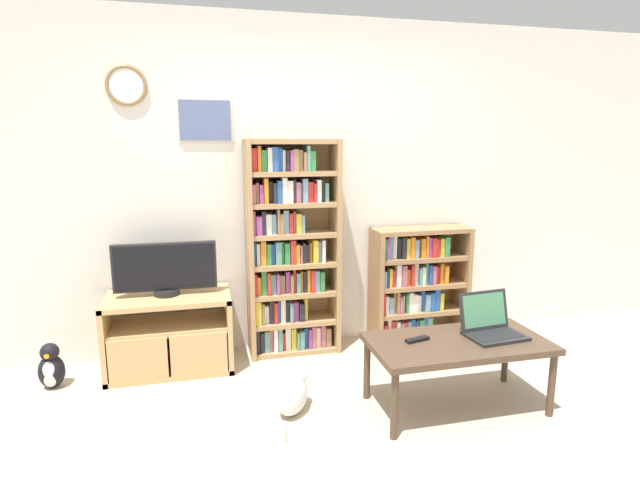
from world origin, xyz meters
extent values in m
plane|color=#BCAD93|center=(0.00, 0.00, 0.00)|extent=(18.00, 18.00, 0.00)
cube|color=silver|center=(0.00, 1.78, 1.30)|extent=(7.11, 0.06, 2.60)
torus|color=olive|center=(-1.23, 1.74, 2.04)|extent=(0.28, 0.03, 0.28)
cylinder|color=white|center=(-1.23, 1.74, 2.04)|extent=(0.23, 0.02, 0.23)
cube|color=silver|center=(-0.70, 1.75, 1.81)|extent=(0.41, 0.01, 0.32)
cube|color=slate|center=(-0.70, 1.74, 1.81)|extent=(0.37, 0.02, 0.29)
cube|color=tan|center=(-1.44, 1.49, 0.28)|extent=(0.04, 0.49, 0.56)
cube|color=tan|center=(-0.59, 1.49, 0.28)|extent=(0.04, 0.49, 0.56)
cube|color=tan|center=(-1.02, 1.49, 0.54)|extent=(0.89, 0.49, 0.04)
cube|color=tan|center=(-1.02, 1.49, 0.02)|extent=(0.89, 0.49, 0.04)
cube|color=tan|center=(-1.02, 1.49, 0.34)|extent=(0.81, 0.45, 0.04)
cube|color=tan|center=(-1.22, 1.26, 0.19)|extent=(0.39, 0.02, 0.30)
cube|color=tan|center=(-0.81, 1.26, 0.19)|extent=(0.39, 0.02, 0.30)
cylinder|color=black|center=(-1.02, 1.50, 0.58)|extent=(0.18, 0.18, 0.04)
cube|color=black|center=(-1.02, 1.50, 0.77)|extent=(0.72, 0.05, 0.35)
cube|color=black|center=(-1.02, 1.47, 0.77)|extent=(0.69, 0.01, 0.31)
cube|color=tan|center=(-0.41, 1.59, 0.84)|extent=(0.04, 0.29, 1.67)
cube|color=tan|center=(0.26, 1.59, 0.84)|extent=(0.04, 0.29, 1.67)
cube|color=tan|center=(-0.07, 1.72, 0.84)|extent=(0.71, 0.02, 1.67)
cube|color=tan|center=(-0.07, 1.59, 0.02)|extent=(0.64, 0.26, 0.04)
cube|color=tan|center=(-0.07, 1.59, 0.25)|extent=(0.64, 0.26, 0.04)
cube|color=tan|center=(-0.07, 1.59, 0.49)|extent=(0.64, 0.26, 0.04)
cube|color=tan|center=(-0.07, 1.59, 0.72)|extent=(0.64, 0.26, 0.04)
cube|color=tan|center=(-0.07, 1.59, 0.95)|extent=(0.64, 0.26, 0.04)
cube|color=tan|center=(-0.07, 1.59, 1.19)|extent=(0.64, 0.26, 0.04)
cube|color=tan|center=(-0.07, 1.59, 1.42)|extent=(0.64, 0.26, 0.04)
cube|color=tan|center=(-0.07, 1.59, 1.65)|extent=(0.64, 0.26, 0.04)
cube|color=#232328|center=(-0.37, 1.60, 0.13)|extent=(0.03, 0.20, 0.18)
cube|color=#232328|center=(-0.33, 1.60, 0.12)|extent=(0.03, 0.20, 0.16)
cube|color=#5B9389|center=(-0.30, 1.60, 0.12)|extent=(0.04, 0.20, 0.17)
cube|color=#B75B70|center=(-0.26, 1.60, 0.13)|extent=(0.02, 0.19, 0.18)
cube|color=white|center=(-0.23, 1.59, 0.13)|extent=(0.03, 0.23, 0.19)
cube|color=#5B9389|center=(-0.20, 1.60, 0.13)|extent=(0.03, 0.22, 0.19)
cube|color=red|center=(-0.17, 1.60, 0.11)|extent=(0.02, 0.19, 0.14)
cube|color=white|center=(-0.13, 1.60, 0.13)|extent=(0.04, 0.19, 0.18)
cube|color=gold|center=(-0.09, 1.60, 0.12)|extent=(0.04, 0.20, 0.17)
cube|color=#5B9389|center=(-0.06, 1.59, 0.11)|extent=(0.02, 0.23, 0.15)
cube|color=#5B9389|center=(-0.02, 1.60, 0.11)|extent=(0.04, 0.22, 0.15)
cube|color=#2856A8|center=(0.01, 1.61, 0.12)|extent=(0.03, 0.18, 0.16)
cube|color=#9E4293|center=(0.04, 1.60, 0.12)|extent=(0.02, 0.22, 0.16)
cube|color=#B75B70|center=(0.08, 1.60, 0.13)|extent=(0.04, 0.21, 0.18)
cube|color=white|center=(0.11, 1.60, 0.12)|extent=(0.04, 0.19, 0.16)
cube|color=#B75B70|center=(0.15, 1.60, 0.13)|extent=(0.04, 0.21, 0.18)
cube|color=#93704C|center=(0.19, 1.60, 0.11)|extent=(0.04, 0.21, 0.15)
cube|color=gold|center=(-0.36, 1.59, 0.36)|extent=(0.04, 0.24, 0.19)
cube|color=#93704C|center=(-0.33, 1.59, 0.35)|extent=(0.02, 0.22, 0.17)
cube|color=white|center=(-0.30, 1.60, 0.34)|extent=(0.04, 0.19, 0.14)
cube|color=#232328|center=(-0.26, 1.60, 0.36)|extent=(0.03, 0.20, 0.18)
cube|color=red|center=(-0.23, 1.60, 0.35)|extent=(0.03, 0.22, 0.16)
cube|color=#2856A8|center=(-0.20, 1.60, 0.36)|extent=(0.02, 0.20, 0.18)
cube|color=white|center=(-0.17, 1.60, 0.36)|extent=(0.04, 0.20, 0.18)
cube|color=#232328|center=(-0.13, 1.60, 0.35)|extent=(0.03, 0.20, 0.16)
cube|color=#5B9389|center=(-0.11, 1.59, 0.35)|extent=(0.02, 0.23, 0.15)
cube|color=#9E4293|center=(-0.07, 1.60, 0.35)|extent=(0.04, 0.19, 0.15)
cube|color=#232328|center=(-0.02, 1.60, 0.34)|extent=(0.04, 0.21, 0.14)
cube|color=gold|center=(0.01, 1.60, 0.36)|extent=(0.02, 0.18, 0.17)
cube|color=red|center=(-0.38, 1.59, 0.59)|extent=(0.02, 0.22, 0.16)
cube|color=orange|center=(-0.35, 1.60, 0.57)|extent=(0.03, 0.20, 0.14)
cube|color=#388947|center=(-0.31, 1.60, 0.60)|extent=(0.04, 0.21, 0.19)
cube|color=red|center=(-0.28, 1.59, 0.59)|extent=(0.02, 0.23, 0.17)
cube|color=#5B9389|center=(-0.24, 1.60, 0.58)|extent=(0.04, 0.20, 0.15)
cube|color=#9E4293|center=(-0.21, 1.59, 0.58)|extent=(0.02, 0.23, 0.16)
cube|color=#93704C|center=(-0.17, 1.60, 0.57)|extent=(0.04, 0.18, 0.14)
cube|color=#9E4293|center=(-0.13, 1.60, 0.59)|extent=(0.03, 0.19, 0.17)
cube|color=#93704C|center=(-0.10, 1.59, 0.58)|extent=(0.02, 0.23, 0.15)
cube|color=red|center=(-0.08, 1.60, 0.60)|extent=(0.02, 0.20, 0.19)
cube|color=#5B9389|center=(-0.05, 1.60, 0.58)|extent=(0.03, 0.21, 0.15)
cube|color=orange|center=(-0.02, 1.61, 0.59)|extent=(0.02, 0.18, 0.16)
cube|color=#232328|center=(0.01, 1.60, 0.59)|extent=(0.02, 0.20, 0.17)
cube|color=orange|center=(0.03, 1.60, 0.59)|extent=(0.02, 0.22, 0.18)
cube|color=red|center=(0.06, 1.59, 0.59)|extent=(0.03, 0.23, 0.17)
cube|color=#759EB7|center=(0.10, 1.60, 0.59)|extent=(0.04, 0.21, 0.17)
cube|color=#388947|center=(0.14, 1.60, 0.58)|extent=(0.03, 0.22, 0.16)
cube|color=#2856A8|center=(-0.38, 1.60, 0.83)|extent=(0.02, 0.19, 0.18)
cube|color=white|center=(-0.35, 1.60, 0.82)|extent=(0.03, 0.19, 0.17)
cube|color=orange|center=(-0.31, 1.60, 0.83)|extent=(0.04, 0.22, 0.19)
cube|color=#388947|center=(-0.27, 1.60, 0.82)|extent=(0.03, 0.21, 0.16)
cube|color=#2856A8|center=(-0.24, 1.60, 0.82)|extent=(0.03, 0.19, 0.16)
cube|color=#5B9389|center=(-0.20, 1.59, 0.82)|extent=(0.04, 0.22, 0.17)
cube|color=#388947|center=(-0.17, 1.60, 0.82)|extent=(0.02, 0.19, 0.17)
cube|color=#388947|center=(-0.13, 1.60, 0.82)|extent=(0.04, 0.22, 0.16)
cube|color=red|center=(-0.09, 1.59, 0.83)|extent=(0.04, 0.24, 0.18)
cube|color=gold|center=(-0.05, 1.60, 0.81)|extent=(0.03, 0.21, 0.15)
cube|color=#B75B70|center=(-0.02, 1.60, 0.81)|extent=(0.02, 0.22, 0.14)
cube|color=#232328|center=(0.00, 1.60, 0.82)|extent=(0.02, 0.21, 0.16)
cube|color=#232328|center=(0.03, 1.60, 0.81)|extent=(0.03, 0.20, 0.14)
cube|color=orange|center=(0.05, 1.60, 0.81)|extent=(0.02, 0.18, 0.15)
cube|color=gold|center=(0.09, 1.59, 0.83)|extent=(0.04, 0.23, 0.18)
cube|color=#759EB7|center=(0.12, 1.60, 0.82)|extent=(0.03, 0.19, 0.16)
cube|color=white|center=(0.15, 1.59, 0.82)|extent=(0.02, 0.23, 0.17)
cube|color=#B75B70|center=(-0.38, 1.60, 1.06)|extent=(0.02, 0.22, 0.18)
cube|color=#9E4293|center=(-0.34, 1.59, 1.04)|extent=(0.04, 0.23, 0.14)
cube|color=#232328|center=(-0.31, 1.60, 1.06)|extent=(0.03, 0.22, 0.18)
cube|color=white|center=(-0.27, 1.60, 1.05)|extent=(0.04, 0.21, 0.15)
cube|color=#759EB7|center=(-0.23, 1.60, 1.05)|extent=(0.03, 0.20, 0.15)
cube|color=#93704C|center=(-0.20, 1.59, 1.07)|extent=(0.02, 0.23, 0.19)
cube|color=#93704C|center=(-0.17, 1.59, 1.05)|extent=(0.03, 0.23, 0.15)
cube|color=#759EB7|center=(-0.14, 1.60, 1.06)|extent=(0.04, 0.20, 0.18)
cube|color=red|center=(-0.10, 1.60, 1.05)|extent=(0.03, 0.21, 0.15)
cube|color=#B75B70|center=(-0.07, 1.60, 1.05)|extent=(0.02, 0.18, 0.16)
cube|color=gold|center=(-0.04, 1.60, 1.05)|extent=(0.04, 0.21, 0.15)
cube|color=#759EB7|center=(-0.01, 1.60, 1.04)|extent=(0.02, 0.21, 0.14)
cube|color=#B75B70|center=(-0.37, 1.59, 1.28)|extent=(0.02, 0.23, 0.14)
cube|color=#93704C|center=(-0.35, 1.60, 1.28)|extent=(0.02, 0.19, 0.15)
cube|color=#9E4293|center=(-0.32, 1.60, 1.27)|extent=(0.03, 0.22, 0.14)
cube|color=orange|center=(-0.28, 1.59, 1.30)|extent=(0.03, 0.23, 0.19)
cube|color=#232328|center=(-0.25, 1.60, 1.29)|extent=(0.03, 0.18, 0.16)
cube|color=#232328|center=(-0.22, 1.59, 1.28)|extent=(0.03, 0.23, 0.15)
cube|color=#2856A8|center=(-0.18, 1.59, 1.29)|extent=(0.03, 0.23, 0.17)
cube|color=white|center=(-0.15, 1.59, 1.30)|extent=(0.04, 0.23, 0.19)
cube|color=white|center=(-0.11, 1.60, 1.29)|extent=(0.04, 0.22, 0.16)
cube|color=#232328|center=(-0.07, 1.60, 1.29)|extent=(0.02, 0.22, 0.17)
cube|color=#B75B70|center=(-0.05, 1.59, 1.28)|extent=(0.03, 0.23, 0.15)
cube|color=#759EB7|center=(-0.02, 1.60, 1.28)|extent=(0.02, 0.19, 0.14)
cube|color=#759EB7|center=(0.01, 1.60, 1.29)|extent=(0.04, 0.22, 0.18)
cube|color=red|center=(0.05, 1.60, 1.28)|extent=(0.04, 0.20, 0.15)
cube|color=red|center=(0.09, 1.60, 1.28)|extent=(0.02, 0.22, 0.14)
cube|color=white|center=(0.12, 1.60, 1.29)|extent=(0.03, 0.22, 0.17)
cube|color=#232328|center=(0.15, 1.60, 1.29)|extent=(0.03, 0.19, 0.17)
cube|color=#5B9389|center=(0.18, 1.60, 1.28)|extent=(0.03, 0.20, 0.14)
cube|color=red|center=(-0.36, 1.60, 1.52)|extent=(0.04, 0.19, 0.17)
cube|color=orange|center=(-0.32, 1.60, 1.53)|extent=(0.03, 0.18, 0.18)
cube|color=#388947|center=(-0.29, 1.61, 1.52)|extent=(0.04, 0.18, 0.16)
cube|color=white|center=(-0.25, 1.60, 1.53)|extent=(0.03, 0.21, 0.17)
cube|color=#2856A8|center=(-0.21, 1.60, 1.53)|extent=(0.04, 0.22, 0.18)
cube|color=#2856A8|center=(-0.17, 1.61, 1.52)|extent=(0.03, 0.18, 0.17)
cube|color=white|center=(-0.14, 1.60, 1.52)|extent=(0.02, 0.18, 0.15)
cube|color=#232328|center=(-0.12, 1.60, 1.51)|extent=(0.02, 0.21, 0.15)
cube|color=#9E4293|center=(-0.09, 1.59, 1.52)|extent=(0.02, 0.23, 0.15)
cube|color=#93704C|center=(-0.06, 1.59, 1.52)|extent=(0.04, 0.23, 0.16)
cube|color=#93704C|center=(-0.02, 1.60, 1.52)|extent=(0.03, 0.20, 0.15)
cube|color=#93704C|center=(0.01, 1.59, 1.51)|extent=(0.02, 0.24, 0.14)
cube|color=#5B9389|center=(0.03, 1.59, 1.53)|extent=(0.02, 0.23, 0.19)
cube|color=#388947|center=(0.07, 1.60, 1.51)|extent=(0.04, 0.22, 0.15)
cube|color=#9E754C|center=(0.61, 1.58, 0.48)|extent=(0.04, 0.30, 0.96)
cube|color=#9E754C|center=(1.39, 1.58, 0.48)|extent=(0.04, 0.30, 0.96)
cube|color=#9E754C|center=(1.00, 1.72, 0.48)|extent=(0.81, 0.02, 0.96)
cube|color=#9E754C|center=(1.00, 1.58, 0.02)|extent=(0.74, 0.26, 0.04)
cube|color=#9E754C|center=(1.00, 1.58, 0.25)|extent=(0.74, 0.26, 0.04)
cube|color=#9E754C|center=(1.00, 1.58, 0.48)|extent=(0.74, 0.26, 0.04)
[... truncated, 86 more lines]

